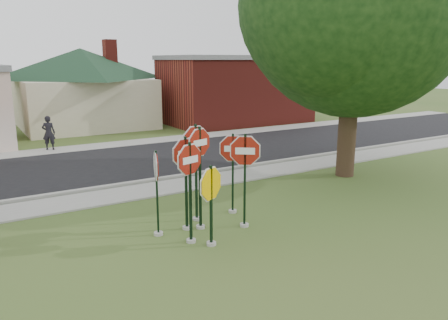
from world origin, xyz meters
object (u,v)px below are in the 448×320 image
oak_tree (355,2)px  pedestrian (49,133)px  stop_sign_yellow (211,196)px  stop_sign_center (200,163)px  stop_sign_left (190,178)px

oak_tree → pedestrian: bearing=129.4°
stop_sign_yellow → pedestrian: stop_sign_yellow is taller
stop_sign_center → stop_sign_left: 0.96m
stop_sign_yellow → oak_tree: 9.88m
stop_sign_left → pedestrian: 13.76m
stop_sign_center → stop_sign_left: stop_sign_center is taller
stop_sign_center → oak_tree: bearing=14.6°
stop_sign_center → stop_sign_yellow: stop_sign_center is taller
stop_sign_left → oak_tree: oak_tree is taller
stop_sign_yellow → stop_sign_left: size_ratio=0.81×
stop_sign_left → oak_tree: 9.85m
stop_sign_yellow → stop_sign_left: stop_sign_left is taller
stop_sign_center → oak_tree: (7.50, 1.96, 4.69)m
stop_sign_center → stop_sign_yellow: size_ratio=1.35×
stop_sign_yellow → oak_tree: (7.80, 3.07, 5.23)m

